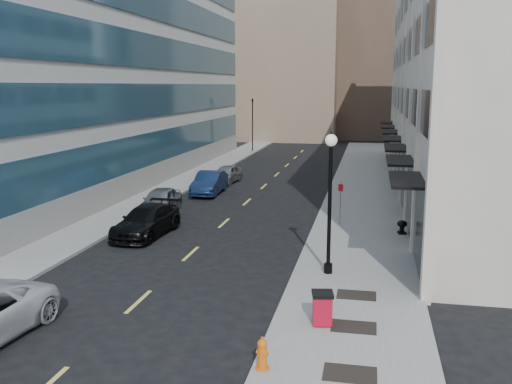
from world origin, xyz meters
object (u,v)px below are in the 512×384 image
at_px(lamppost, 330,191).
at_px(urn_planter, 402,226).
at_px(car_black_pickup, 146,221).
at_px(sign_post, 341,197).
at_px(car_blue_sedan, 209,183).
at_px(car_silver_sedan, 160,201).
at_px(car_grey_sedan, 226,174).
at_px(traffic_signal, 252,102).
at_px(fire_hydrant, 262,354).
at_px(trash_bin, 322,307).

height_order(lamppost, urn_planter, lamppost).
relative_size(car_black_pickup, sign_post, 2.18).
height_order(car_blue_sedan, lamppost, lamppost).
bearing_deg(car_silver_sedan, urn_planter, -14.32).
bearing_deg(car_black_pickup, car_grey_sedan, 94.01).
bearing_deg(traffic_signal, car_silver_sedan, -88.09).
bearing_deg(car_silver_sedan, car_black_pickup, -79.72).
bearing_deg(traffic_signal, car_black_pickup, -86.48).
bearing_deg(traffic_signal, sign_post, -70.53).
bearing_deg(car_black_pickup, fire_hydrant, -52.48).
relative_size(lamppost, sign_post, 2.40).
bearing_deg(urn_planter, trash_bin, -104.01).
bearing_deg(trash_bin, fire_hydrant, -122.10).
height_order(car_silver_sedan, urn_planter, car_silver_sedan).
bearing_deg(traffic_signal, trash_bin, -75.56).
xyz_separation_m(car_grey_sedan, sign_post, (9.60, -12.66, 0.99)).
bearing_deg(car_grey_sedan, trash_bin, -63.23).
distance_m(lamppost, urn_planter, 8.16).
bearing_deg(trash_bin, sign_post, 80.94).
bearing_deg(car_blue_sedan, sign_post, -40.85).
xyz_separation_m(car_black_pickup, fire_hydrant, (8.50, -12.84, -0.16)).
bearing_deg(lamppost, fire_hydrant, -97.55).
height_order(traffic_signal, car_black_pickup, traffic_signal).
distance_m(car_black_pickup, urn_planter, 13.02).
bearing_deg(car_silver_sedan, traffic_signal, 88.81).
height_order(traffic_signal, car_blue_sedan, traffic_signal).
xyz_separation_m(lamppost, sign_post, (0.00, 8.24, -1.82)).
bearing_deg(sign_post, car_black_pickup, -136.84).
bearing_deg(car_grey_sedan, traffic_signal, 102.35).
xyz_separation_m(traffic_signal, car_black_pickup, (2.30, -37.36, -4.97)).
distance_m(fire_hydrant, sign_post, 16.61).
xyz_separation_m(fire_hydrant, sign_post, (1.10, 16.54, 1.10)).
bearing_deg(lamppost, sign_post, 90.00).
distance_m(car_black_pickup, trash_bin, 13.75).
height_order(fire_hydrant, sign_post, sign_post).
bearing_deg(car_blue_sedan, car_black_pickup, -91.65).
bearing_deg(car_black_pickup, urn_planter, 14.50).
height_order(car_black_pickup, fire_hydrant, car_black_pickup).
xyz_separation_m(car_blue_sedan, sign_post, (9.60, -7.83, 0.89)).
relative_size(fire_hydrant, lamppost, 0.16).
bearing_deg(urn_planter, traffic_signal, 113.34).
distance_m(car_grey_sedan, urn_planter, 18.96).
bearing_deg(car_blue_sedan, traffic_signal, 93.43).
bearing_deg(urn_planter, fire_hydrant, -105.79).
xyz_separation_m(trash_bin, urn_planter, (2.99, 12.00, -0.15)).
relative_size(fire_hydrant, trash_bin, 0.84).
xyz_separation_m(traffic_signal, lamppost, (11.90, -41.90, -2.21)).
bearing_deg(lamppost, car_black_pickup, 154.71).
bearing_deg(car_silver_sedan, car_blue_sedan, 76.02).
xyz_separation_m(car_black_pickup, car_grey_sedan, (0.00, 16.36, -0.06)).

